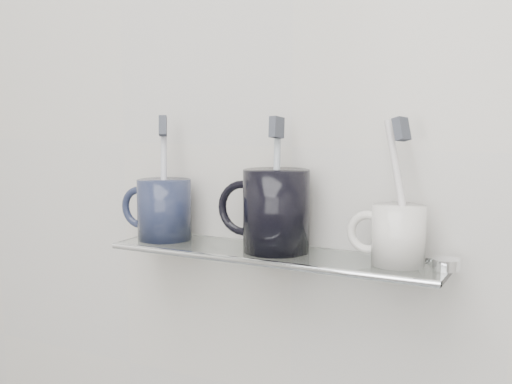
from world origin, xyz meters
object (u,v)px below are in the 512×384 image
Objects in this scene: mug_center at (276,211)px; mug_right at (398,235)px; shelf_glass at (274,254)px; mug_left at (164,210)px.

mug_right is at bearing 24.61° from mug_center.
shelf_glass is 0.19m from mug_right.
mug_center is 1.50× the size of mug_right.
mug_center is at bearing 82.36° from shelf_glass.
mug_left reaches higher than mug_right.
shelf_glass is 6.23× the size of mug_right.
mug_left is at bearing 155.75° from mug_right.
mug_left is 0.20m from mug_center.
mug_left is (-0.20, 0.00, 0.05)m from shelf_glass.
mug_center reaches higher than mug_right.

